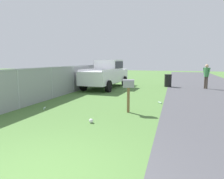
{
  "coord_description": "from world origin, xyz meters",
  "views": [
    {
      "loc": [
        -2.63,
        -2.2,
        2.02
      ],
      "look_at": [
        4.84,
        0.07,
        0.92
      ],
      "focal_mm": 32.77,
      "sensor_mm": 36.0,
      "label": 1
    }
  ],
  "objects": [
    {
      "name": "litter_bag_midfield_a",
      "position": [
        3.36,
        0.34,
        0.07
      ],
      "size": [
        0.14,
        0.14,
        0.14
      ],
      "primitive_type": "sphere",
      "color": "silver",
      "rests_on": "ground"
    },
    {
      "name": "litter_bottle_midfield_b",
      "position": [
        4.6,
        2.99,
        0.04
      ],
      "size": [
        0.23,
        0.15,
        0.07
      ],
      "primitive_type": "cylinder",
      "rotation": [
        0.0,
        1.57,
        0.41
      ],
      "color": "#B2D8BF",
      "rests_on": "ground"
    },
    {
      "name": "litter_bottle_near_hydrant",
      "position": [
        7.18,
        -1.61,
        0.04
      ],
      "size": [
        0.21,
        0.2,
        0.07
      ],
      "primitive_type": "cylinder",
      "rotation": [
        0.0,
        1.57,
        0.72
      ],
      "color": "#B2D8BF",
      "rests_on": "ground"
    },
    {
      "name": "pickup_truck",
      "position": [
        11.92,
        2.64,
        1.1
      ],
      "size": [
        5.59,
        2.31,
        2.09
      ],
      "rotation": [
        0.0,
        0.0,
        -0.06
      ],
      "color": "silver",
      "rests_on": "ground"
    },
    {
      "name": "mailbox",
      "position": [
        5.08,
        -0.53,
        1.03
      ],
      "size": [
        0.29,
        0.47,
        1.31
      ],
      "rotation": [
        0.0,
        0.0,
        0.22
      ],
      "color": "brown",
      "rests_on": "ground"
    },
    {
      "name": "fence_section",
      "position": [
        10.44,
        4.01,
        0.91
      ],
      "size": [
        17.24,
        0.07,
        1.69
      ],
      "color": "#9EA3A8",
      "rests_on": "ground"
    },
    {
      "name": "trash_bin",
      "position": [
        13.8,
        -1.77,
        0.49
      ],
      "size": [
        0.56,
        0.56,
        0.97
      ],
      "color": "black",
      "rests_on": "ground"
    },
    {
      "name": "pedestrian",
      "position": [
        13.43,
        -4.43,
        1.03
      ],
      "size": [
        0.37,
        0.46,
        1.76
      ],
      "rotation": [
        0.0,
        0.0,
        2.37
      ],
      "color": "#4C4238",
      "rests_on": "ground"
    }
  ]
}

